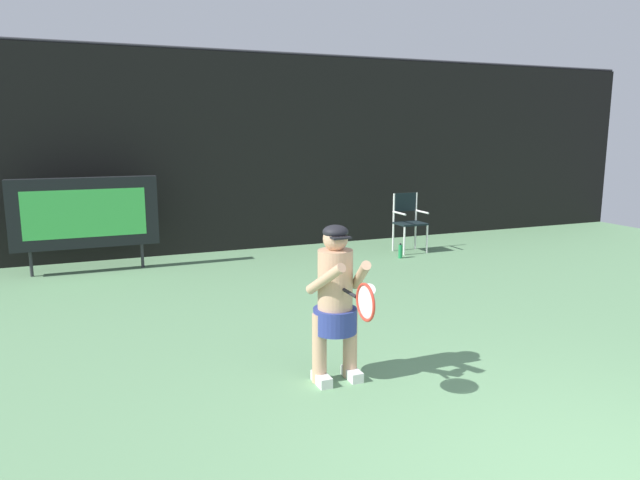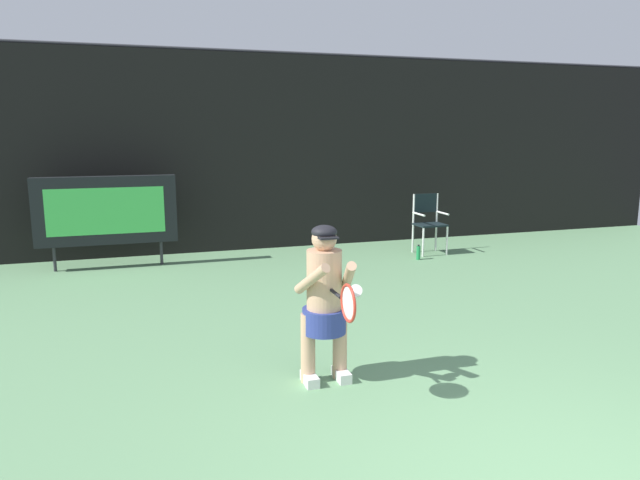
# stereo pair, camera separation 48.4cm
# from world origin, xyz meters

# --- Properties ---
(backdrop_screen) EXTENTS (18.00, 0.12, 3.66)m
(backdrop_screen) POSITION_xyz_m (0.00, 8.50, 1.81)
(backdrop_screen) COLOR black
(backdrop_screen) RESTS_ON ground
(scoreboard) EXTENTS (2.20, 0.21, 1.50)m
(scoreboard) POSITION_xyz_m (-2.84, 7.64, 0.95)
(scoreboard) COLOR black
(scoreboard) RESTS_ON ground
(umpire_chair) EXTENTS (0.52, 0.44, 1.08)m
(umpire_chair) POSITION_xyz_m (2.70, 7.11, 0.62)
(umpire_chair) COLOR white
(umpire_chair) RESTS_ON ground
(water_bottle) EXTENTS (0.07, 0.07, 0.27)m
(water_bottle) POSITION_xyz_m (2.27, 6.64, 0.12)
(water_bottle) COLOR #1F8848
(water_bottle) RESTS_ON ground
(tennis_player) EXTENTS (0.53, 0.61, 1.41)m
(tennis_player) POSITION_xyz_m (-0.87, 2.38, 0.76)
(tennis_player) COLOR white
(tennis_player) RESTS_ON ground
(tennis_racket) EXTENTS (0.03, 0.60, 0.31)m
(tennis_racket) POSITION_xyz_m (-0.86, 1.85, 0.87)
(tennis_racket) COLOR black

